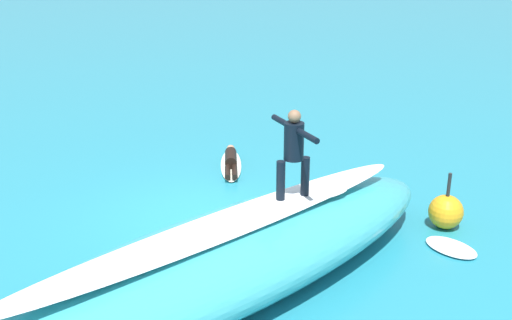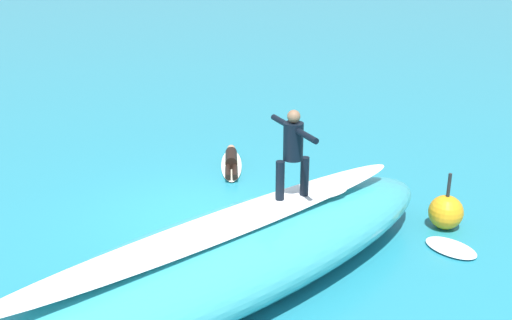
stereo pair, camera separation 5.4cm
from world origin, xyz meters
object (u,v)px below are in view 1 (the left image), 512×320
(surfboard_riding, at_px, (293,199))
(surfer_paddling, at_px, (231,160))
(surfer_riding, at_px, (294,148))
(buoy_marker, at_px, (446,212))
(surfboard_paddling, at_px, (231,165))

(surfboard_riding, bearing_deg, surfer_paddling, -99.78)
(surfboard_riding, height_order, surfer_paddling, surfboard_riding)
(surfboard_riding, relative_size, surfer_riding, 1.40)
(surfer_riding, height_order, buoy_marker, surfer_riding)
(surfer_riding, distance_m, surfer_paddling, 5.14)
(surfer_riding, height_order, surfboard_paddling, surfer_riding)
(surfboard_paddling, xyz_separation_m, buoy_marker, (-2.61, 4.94, 0.31))
(surfboard_riding, bearing_deg, surfer_riding, 115.60)
(surfboard_riding, distance_m, surfer_paddling, 4.86)
(buoy_marker, bearing_deg, surfboard_paddling, -62.11)
(surfer_paddling, distance_m, buoy_marker, 5.50)
(surfer_riding, xyz_separation_m, surfboard_paddling, (-0.78, -4.83, -2.10))
(surfboard_paddling, bearing_deg, surfer_paddling, -180.00)
(surfer_riding, height_order, surfer_paddling, surfer_riding)
(surfer_paddling, relative_size, buoy_marker, 1.45)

